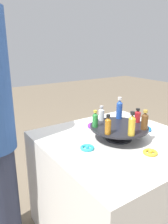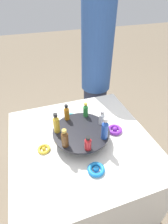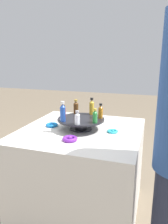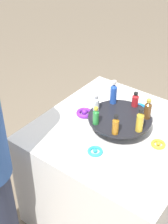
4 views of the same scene
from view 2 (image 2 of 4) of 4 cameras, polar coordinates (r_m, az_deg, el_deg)
ground_plane at (r=1.75m, az=-0.62°, el=-25.37°), size 12.00×12.00×0.00m
party_table at (r=1.44m, az=-0.72°, el=-18.92°), size 0.90×0.90×0.72m
display_stand at (r=1.11m, az=-0.88°, el=-6.92°), size 0.36×0.36×0.09m
bottle_gold at (r=1.06m, az=-9.02°, el=-3.74°), size 0.04×0.04×0.14m
bottle_brown at (r=0.98m, az=-6.28°, el=-8.59°), size 0.04×0.04×0.12m
bottle_red at (r=0.96m, az=1.29°, el=-10.22°), size 0.04×0.04×0.09m
bottle_blue at (r=1.01m, az=6.82°, el=-5.60°), size 0.04×0.04×0.15m
bottle_clear at (r=1.12m, az=5.88°, el=-1.91°), size 0.04×0.04×0.10m
bottle_green at (r=1.17m, az=0.53°, el=0.59°), size 0.03×0.03×0.10m
bottle_amber at (r=1.15m, az=-5.69°, el=-0.24°), size 0.03×0.03×0.11m
ribbon_bow_blue at (r=1.00m, az=3.99°, el=-18.19°), size 0.10×0.10×0.03m
ribbon_bow_purple at (r=1.22m, az=10.03°, el=-5.70°), size 0.10×0.10×0.04m
ribbon_bow_teal at (r=1.32m, az=-4.36°, el=-1.55°), size 0.08×0.08×0.02m
ribbon_bow_gold at (r=1.12m, az=-12.96°, el=-11.69°), size 0.08×0.08×0.02m
person_figure at (r=1.71m, az=3.96°, el=12.35°), size 0.28×0.28×1.64m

